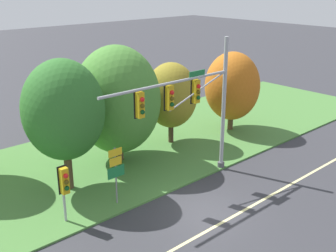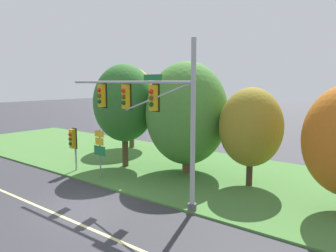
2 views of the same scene
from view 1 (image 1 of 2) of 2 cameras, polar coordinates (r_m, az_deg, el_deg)
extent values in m
plane|color=#333338|center=(20.67, 4.98, -11.47)|extent=(160.00, 160.00, 0.00)
cube|color=beige|center=(20.00, 7.55, -12.72)|extent=(36.00, 0.16, 0.01)
cube|color=#477A38|center=(26.29, -8.26, -4.42)|extent=(48.00, 11.50, 0.10)
cylinder|color=#9EA0A5|center=(23.72, 7.55, 2.83)|extent=(0.22, 0.22, 7.57)
cylinder|color=#4C4C51|center=(24.99, 7.18, -5.18)|extent=(0.40, 0.40, 0.30)
cylinder|color=#9EA0A5|center=(20.37, 0.22, 5.82)|extent=(8.17, 0.14, 0.14)
cylinder|color=#9EA0A5|center=(21.93, 4.19, 4.87)|extent=(4.11, 0.08, 1.48)
cube|color=gold|center=(21.79, 3.82, 4.70)|extent=(0.34, 0.28, 1.22)
cube|color=black|center=(21.90, 3.52, 4.78)|extent=(0.46, 0.04, 1.34)
sphere|color=red|center=(21.60, 4.18, 5.38)|extent=(0.22, 0.22, 0.22)
sphere|color=#51420C|center=(21.68, 4.16, 4.61)|extent=(0.22, 0.22, 0.22)
sphere|color=#0C4219|center=(21.75, 4.14, 3.85)|extent=(0.22, 0.22, 0.22)
cube|color=gold|center=(20.56, 0.22, 3.84)|extent=(0.34, 0.28, 1.22)
cube|color=black|center=(20.67, -0.08, 3.93)|extent=(0.46, 0.04, 1.34)
sphere|color=red|center=(20.35, 0.56, 4.55)|extent=(0.22, 0.22, 0.22)
sphere|color=#51420C|center=(20.43, 0.56, 3.74)|extent=(0.22, 0.22, 0.22)
sphere|color=#0C4219|center=(20.51, 0.55, 2.93)|extent=(0.22, 0.22, 0.22)
cube|color=gold|center=(19.41, -3.82, 2.85)|extent=(0.34, 0.28, 1.22)
cube|color=black|center=(19.53, -4.11, 2.95)|extent=(0.46, 0.04, 1.34)
sphere|color=red|center=(19.19, -3.50, 3.60)|extent=(0.22, 0.22, 0.22)
sphere|color=#51420C|center=(19.28, -3.49, 2.74)|extent=(0.22, 0.22, 0.22)
sphere|color=#0C4219|center=(19.37, -3.47, 1.89)|extent=(0.22, 0.22, 0.22)
cube|color=#196B33|center=(21.54, 3.97, 7.12)|extent=(1.10, 0.04, 0.28)
cylinder|color=#9EA0A5|center=(19.63, -13.96, -9.02)|extent=(0.12, 0.12, 2.66)
cube|color=gold|center=(19.12, -13.86, -7.21)|extent=(0.34, 0.28, 1.22)
cube|color=black|center=(19.25, -14.09, -7.05)|extent=(0.46, 0.04, 1.34)
sphere|color=red|center=(18.85, -13.67, -6.59)|extent=(0.22, 0.22, 0.22)
sphere|color=#51420C|center=(18.98, -13.60, -7.40)|extent=(0.22, 0.22, 0.22)
sphere|color=#0C4219|center=(19.11, -13.52, -8.21)|extent=(0.22, 0.22, 0.22)
cylinder|color=slate|center=(20.60, -7.07, -6.72)|extent=(0.08, 0.08, 2.93)
cube|color=gold|center=(20.07, -7.17, -3.60)|extent=(0.77, 0.03, 0.37)
cube|color=gold|center=(20.25, -7.11, -4.79)|extent=(0.69, 0.03, 0.42)
cube|color=#197238|center=(20.48, -7.05, -6.19)|extent=(0.96, 0.03, 0.56)
cylinder|color=#4C3823|center=(22.43, -13.42, -4.52)|extent=(0.41, 0.41, 3.17)
ellipsoid|color=#2D6B28|center=(21.50, -13.98, 2.12)|extent=(4.12, 4.12, 5.15)
cylinder|color=brown|center=(25.62, -6.68, -2.03)|extent=(0.51, 0.51, 2.35)
ellipsoid|color=#478433|center=(24.80, -6.91, 3.54)|extent=(5.12, 5.12, 6.40)
cylinder|color=#423021|center=(28.12, 0.40, 0.05)|extent=(0.34, 0.34, 2.32)
ellipsoid|color=olive|center=(27.49, 0.41, 4.20)|extent=(3.45, 3.45, 4.31)
cylinder|color=#4C3823|center=(30.90, 8.49, 1.48)|extent=(0.39, 0.39, 2.17)
ellipsoid|color=#B76019|center=(30.31, 8.69, 5.37)|extent=(3.91, 3.91, 4.88)
camera|label=2|loc=(25.83, 40.63, 4.14)|focal=35.00mm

